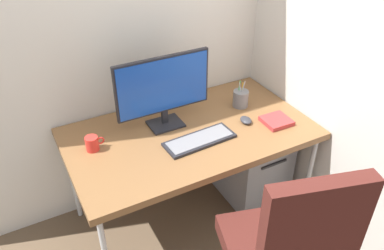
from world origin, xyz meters
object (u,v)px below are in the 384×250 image
Objects in this scene: monitor at (163,88)px; coffee_mug at (92,143)px; keyboard at (199,140)px; pen_holder at (241,98)px; mouse at (246,120)px; filing_cabinet at (248,156)px; notebook at (276,121)px.

monitor reaches higher than coffee_mug.
coffee_mug is at bearing -174.20° from monitor.
keyboard is 2.38× the size of pen_holder.
keyboard is at bearing -165.97° from mouse.
monitor is (-0.59, 0.09, 0.66)m from filing_cabinet.
pen_holder reaches higher than keyboard.
coffee_mug is at bearing 167.72° from notebook.
pen_holder reaches higher than coffee_mug.
coffee_mug is at bearing -179.37° from pen_holder.
mouse is at bearing -10.71° from coffee_mug.
keyboard is (0.10, -0.26, -0.24)m from monitor.
filing_cabinet is at bearing -8.60° from monitor.
coffee_mug is (-0.90, 0.17, 0.03)m from mouse.
keyboard is (-0.49, -0.17, 0.42)m from filing_cabinet.
pen_holder is 1.65× the size of coffee_mug.
notebook is at bearing -13.87° from coffee_mug.
filing_cabinet is 5.62× the size of coffee_mug.
coffee_mug is (-0.46, -0.05, -0.21)m from monitor.
pen_holder is 0.29m from notebook.
filing_cabinet is at bearing 95.25° from notebook.
monitor is 3.25× the size of pen_holder.
notebook reaches higher than keyboard.
filing_cabinet is 6.74× the size of mouse.
pen_holder is at bearing 141.32° from filing_cabinet.
monitor is at bearing 154.57° from notebook.
monitor is at bearing 5.80° from coffee_mug.
mouse is (-0.15, -0.13, 0.42)m from filing_cabinet.
pen_holder is (0.43, 0.22, 0.05)m from keyboard.
coffee_mug is (-0.98, -0.01, -0.01)m from pen_holder.
mouse is 0.55× the size of notebook.
mouse is at bearing -139.26° from filing_cabinet.
keyboard is 2.58× the size of notebook.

